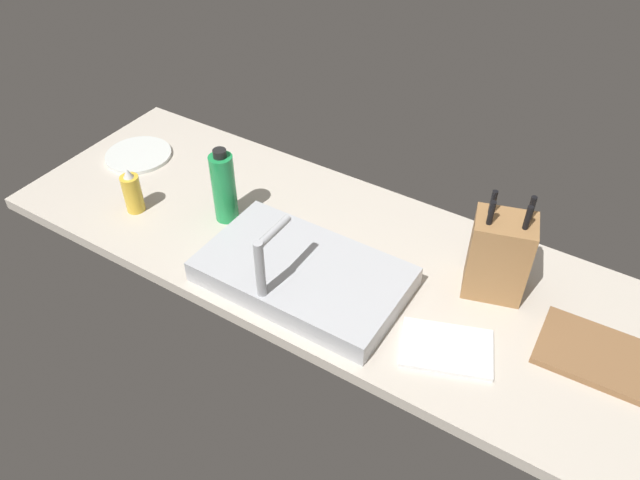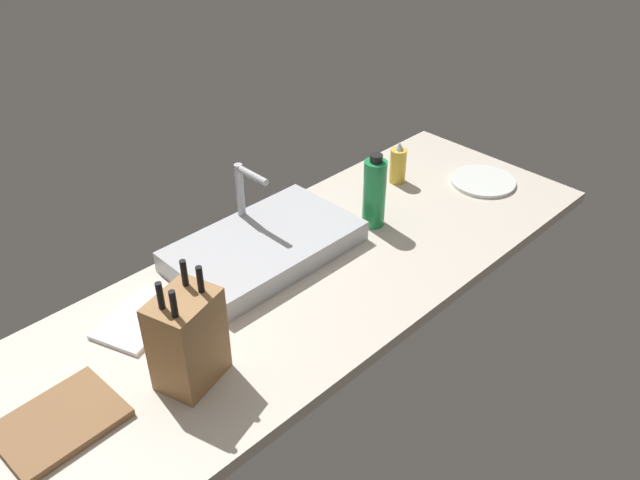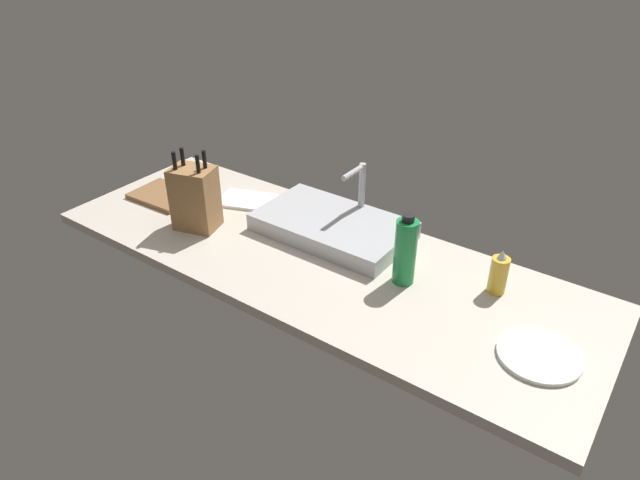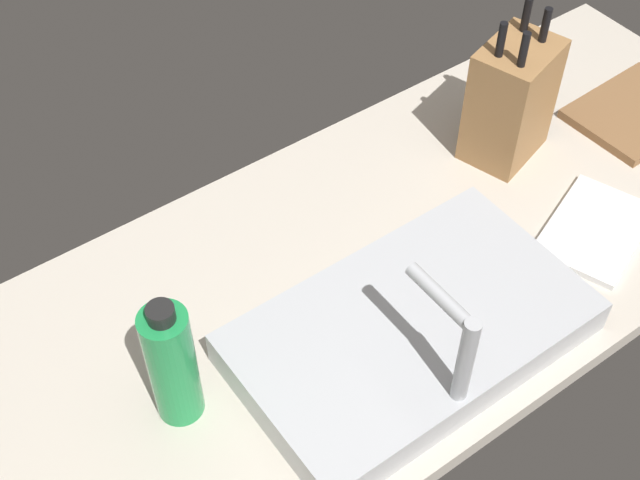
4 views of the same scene
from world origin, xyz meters
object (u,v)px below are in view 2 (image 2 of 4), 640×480
(sink_basin, at_px, (265,246))
(dinner_plate, at_px, (483,181))
(cutting_board, at_px, (60,422))
(water_bottle, at_px, (374,193))
(dish_towel, at_px, (140,319))
(faucet, at_px, (245,194))
(knife_block, at_px, (188,339))
(soap_bottle, at_px, (398,164))

(sink_basin, relative_size, dinner_plate, 2.44)
(sink_basin, xyz_separation_m, cutting_board, (-0.70, -0.16, -0.02))
(water_bottle, relative_size, dinner_plate, 1.08)
(cutting_board, relative_size, dinner_plate, 1.12)
(sink_basin, bearing_deg, dish_towel, 178.95)
(cutting_board, relative_size, water_bottle, 1.04)
(dinner_plate, relative_size, dish_towel, 1.01)
(faucet, height_order, cutting_board, faucet)
(knife_block, bearing_deg, faucet, 21.72)
(faucet, bearing_deg, dinner_plate, -23.17)
(soap_bottle, height_order, dish_towel, soap_bottle)
(sink_basin, bearing_deg, faucet, 74.27)
(soap_bottle, distance_m, dinner_plate, 0.30)
(cutting_board, bearing_deg, water_bottle, 2.66)
(water_bottle, height_order, dish_towel, water_bottle)
(soap_bottle, bearing_deg, dish_towel, 180.00)
(sink_basin, distance_m, knife_block, 0.49)
(faucet, distance_m, dish_towel, 0.47)
(cutting_board, xyz_separation_m, dish_towel, (0.29, 0.16, -0.00))
(cutting_board, distance_m, dish_towel, 0.34)
(dish_towel, bearing_deg, sink_basin, -1.05)
(knife_block, relative_size, cutting_board, 1.19)
(cutting_board, xyz_separation_m, water_bottle, (1.04, 0.05, 0.10))
(knife_block, xyz_separation_m, dinner_plate, (1.22, 0.04, -0.11))
(cutting_board, xyz_separation_m, dinner_plate, (1.49, -0.05, -0.00))
(knife_block, bearing_deg, dish_towel, 69.69)
(sink_basin, bearing_deg, knife_block, -150.41)
(dish_towel, bearing_deg, dinner_plate, -9.98)
(soap_bottle, bearing_deg, dinner_plate, -46.85)
(dinner_plate, height_order, dish_towel, same)
(sink_basin, bearing_deg, dinner_plate, -14.42)
(faucet, xyz_separation_m, water_bottle, (0.31, -0.23, -0.03))
(faucet, distance_m, knife_block, 0.58)
(knife_block, bearing_deg, soap_bottle, -2.86)
(sink_basin, xyz_separation_m, dish_towel, (-0.41, 0.01, -0.02))
(cutting_board, bearing_deg, sink_basin, 12.61)
(water_bottle, bearing_deg, sink_basin, 162.23)
(sink_basin, bearing_deg, soap_bottle, 0.72)
(sink_basin, height_order, soap_bottle, soap_bottle)
(sink_basin, distance_m, cutting_board, 0.72)
(sink_basin, distance_m, dish_towel, 0.41)
(water_bottle, xyz_separation_m, dish_towel, (-0.75, 0.12, -0.10))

